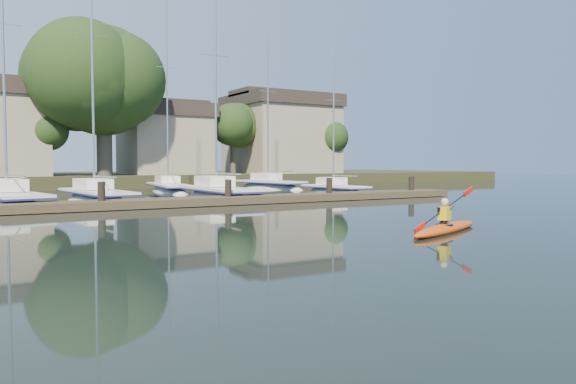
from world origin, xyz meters
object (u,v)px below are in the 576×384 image
sailboat_1 (9,210)px  sailboat_2 (96,205)px  sailboat_7 (270,191)px  sailboat_6 (169,194)px  kayak (446,226)px  sailboat_3 (218,203)px  dock (169,202)px  sailboat_4 (335,196)px

sailboat_1 → sailboat_2: size_ratio=0.99×
sailboat_7 → sailboat_6: bearing=175.2°
kayak → sailboat_7: 27.83m
kayak → sailboat_6: sailboat_6 is taller
sailboat_3 → sailboat_7: 12.61m
sailboat_7 → dock: bearing=-142.5°
sailboat_1 → sailboat_3: bearing=-10.8°
sailboat_1 → kayak: bearing=-68.7°
sailboat_6 → sailboat_7: (8.27, 0.53, -0.02)m
sailboat_2 → sailboat_6: size_ratio=1.00×
dock → sailboat_4: size_ratio=3.22×
kayak → sailboat_7: size_ratio=0.33×
sailboat_2 → sailboat_6: bearing=43.8°
sailboat_4 → sailboat_6: 11.51m
sailboat_7 → sailboat_3: bearing=-140.9°
dock → sailboat_3: bearing=42.2°
sailboat_4 → sailboat_1: bearing=178.0°
sailboat_3 → sailboat_6: (0.22, 8.78, 0.03)m
sailboat_1 → sailboat_6: bearing=29.7°
sailboat_2 → sailboat_7: size_ratio=1.13×
sailboat_2 → sailboat_7: 16.77m
sailboat_1 → sailboat_6: sailboat_6 is taller
sailboat_3 → sailboat_6: bearing=89.4°
dock → sailboat_2: bearing=112.9°
dock → sailboat_6: 13.25m
sailboat_4 → sailboat_6: size_ratio=0.72×
sailboat_6 → sailboat_7: 8.29m
sailboat_2 → sailboat_3: bearing=-17.3°
dock → sailboat_1: sailboat_1 is taller
sailboat_4 → sailboat_6: bearing=133.6°
sailboat_2 → sailboat_3: (6.25, -1.33, -0.02)m
kayak → sailboat_4: (9.06, 18.01, -0.34)m
kayak → dock: (-3.72, 13.32, 0.03)m
dock → sailboat_3: 5.57m
kayak → dock: bearing=83.2°
dock → sailboat_3: size_ratio=2.47×
kayak → sailboat_1: sailboat_1 is taller
sailboat_3 → sailboat_7: (8.50, 9.31, 0.01)m
kayak → sailboat_7: sailboat_7 is taller
kayak → sailboat_6: bearing=66.2°
sailboat_3 → sailboat_4: size_ratio=1.30×
dock → sailboat_2: 5.51m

